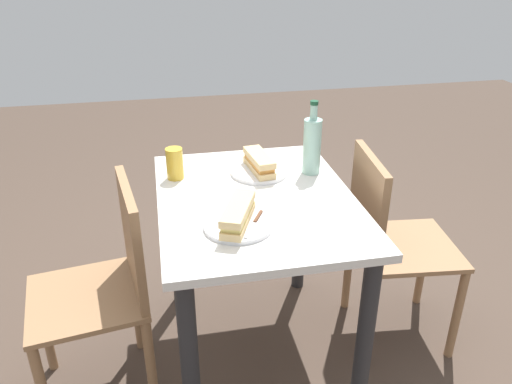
% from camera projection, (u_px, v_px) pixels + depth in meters
% --- Properties ---
extents(ground_plane, '(8.00, 8.00, 0.00)m').
position_uv_depth(ground_plane, '(256.00, 349.00, 2.20)').
color(ground_plane, '#47382D').
extents(dining_table, '(0.93, 0.72, 0.74)m').
position_uv_depth(dining_table, '(256.00, 230.00, 1.93)').
color(dining_table, silver).
rests_on(dining_table, ground).
extents(chair_far, '(0.44, 0.44, 0.85)m').
position_uv_depth(chair_far, '(387.00, 238.00, 2.09)').
color(chair_far, '#936B47').
rests_on(chair_far, ground).
extents(chair_near, '(0.46, 0.46, 0.85)m').
position_uv_depth(chair_near, '(109.00, 283.00, 1.82)').
color(chair_near, '#936B47').
rests_on(chair_near, ground).
extents(plate_near, '(0.23, 0.23, 0.01)m').
position_uv_depth(plate_near, '(238.00, 225.00, 1.67)').
color(plate_near, white).
rests_on(plate_near, dining_table).
extents(baguette_sandwich_near, '(0.24, 0.15, 0.07)m').
position_uv_depth(baguette_sandwich_near, '(238.00, 214.00, 1.65)').
color(baguette_sandwich_near, '#DBB77A').
rests_on(baguette_sandwich_near, plate_near).
extents(knife_near, '(0.16, 0.09, 0.01)m').
position_uv_depth(knife_near, '(255.00, 222.00, 1.67)').
color(knife_near, silver).
rests_on(knife_near, plate_near).
extents(plate_far, '(0.23, 0.23, 0.01)m').
position_uv_depth(plate_far, '(259.00, 172.00, 2.05)').
color(plate_far, white).
rests_on(plate_far, dining_table).
extents(baguette_sandwich_far, '(0.22, 0.10, 0.07)m').
position_uv_depth(baguette_sandwich_far, '(259.00, 162.00, 2.03)').
color(baguette_sandwich_far, '#DBB77A').
rests_on(baguette_sandwich_far, plate_far).
extents(knife_far, '(0.18, 0.02, 0.01)m').
position_uv_depth(knife_far, '(271.00, 167.00, 2.07)').
color(knife_far, silver).
rests_on(knife_far, plate_far).
extents(water_bottle, '(0.07, 0.07, 0.30)m').
position_uv_depth(water_bottle, '(312.00, 145.00, 2.01)').
color(water_bottle, '#99C6B7').
rests_on(water_bottle, dining_table).
extents(beer_glass, '(0.07, 0.07, 0.13)m').
position_uv_depth(beer_glass, '(175.00, 164.00, 1.99)').
color(beer_glass, gold).
rests_on(beer_glass, dining_table).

